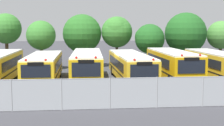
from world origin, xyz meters
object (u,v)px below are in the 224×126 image
object	(u,v)px
school_bus_1	(44,67)
school_bus_2	(87,65)
school_bus_3	(130,66)
school_bus_5	(216,65)
tree_1	(6,28)
tree_6	(186,33)
tree_2	(41,36)
tree_3	(83,34)
tree_5	(149,39)
tree_4	(117,31)
school_bus_4	(172,64)
tree_7	(221,35)

from	to	relation	value
school_bus_1	school_bus_2	distance (m)	3.66
school_bus_3	school_bus_5	size ratio (longest dim) A/B	1.12
school_bus_2	tree_1	distance (m)	14.73
school_bus_1	tree_6	bearing A→B (deg)	-148.89
tree_6	tree_2	bearing A→B (deg)	-175.41
school_bus_2	tree_6	bearing A→B (deg)	-140.27
tree_3	tree_6	distance (m)	12.21
school_bus_5	tree_5	bearing A→B (deg)	-63.25
school_bus_5	tree_4	xyz separation A→B (m)	(-7.84, 9.95, 2.85)
tree_5	tree_6	world-z (taller)	tree_6
tree_2	tree_4	world-z (taller)	tree_4
school_bus_4	tree_6	size ratio (longest dim) A/B	1.51
school_bus_4	tree_1	xyz separation A→B (m)	(-16.90, 10.80, 3.14)
school_bus_5	tree_3	bearing A→B (deg)	-42.28
school_bus_2	tree_3	xyz separation A→B (m)	(-0.33, 10.11, 2.51)
school_bus_4	tree_3	bearing A→B (deg)	-52.08
school_bus_1	tree_2	world-z (taller)	tree_2
tree_5	tree_6	size ratio (longest dim) A/B	0.79
school_bus_5	tree_5	xyz separation A→B (m)	(-4.37, 8.24, 2.01)
school_bus_1	school_bus_2	bearing A→B (deg)	-178.69
tree_4	tree_6	xyz separation A→B (m)	(8.20, -0.44, -0.22)
school_bus_4	tree_4	xyz separation A→B (m)	(-3.92, 9.60, 2.80)
tree_3	tree_7	world-z (taller)	tree_3
tree_1	tree_6	size ratio (longest dim) A/B	0.98
tree_7	school_bus_4	bearing A→B (deg)	-133.32
tree_2	tree_5	world-z (taller)	tree_2
school_bus_5	tree_4	size ratio (longest dim) A/B	1.65
school_bus_2	school_bus_4	size ratio (longest dim) A/B	1.10
school_bus_5	school_bus_4	bearing A→B (deg)	-6.41
school_bus_5	tree_7	size ratio (longest dim) A/B	1.81
school_bus_2	school_bus_4	distance (m)	7.59
school_bus_1	school_bus_2	world-z (taller)	school_bus_2
school_bus_4	school_bus_2	bearing A→B (deg)	0.63
tree_1	school_bus_4	bearing A→B (deg)	-32.59
school_bus_2	school_bus_5	distance (m)	11.50
school_bus_1	school_bus_2	size ratio (longest dim) A/B	0.90
tree_2	tree_6	distance (m)	16.74
school_bus_5	tree_7	distance (m)	10.98
school_bus_3	school_bus_4	size ratio (longest dim) A/B	1.14
tree_5	tree_4	bearing A→B (deg)	153.68
tree_1	tree_4	size ratio (longest dim) A/B	1.06
school_bus_4	tree_4	world-z (taller)	tree_4
school_bus_5	tree_6	distance (m)	9.88
tree_1	tree_7	size ratio (longest dim) A/B	1.16
tree_1	tree_5	bearing A→B (deg)	-10.08
school_bus_1	tree_1	bearing A→B (deg)	-63.00
school_bus_3	tree_3	bearing A→B (deg)	-69.62
tree_3	tree_5	xyz separation A→B (m)	(7.46, -2.08, -0.54)
tree_4	tree_7	xyz separation A→B (m)	(12.64, -0.36, -0.49)
tree_3	tree_7	xyz separation A→B (m)	(16.63, -0.72, -0.19)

